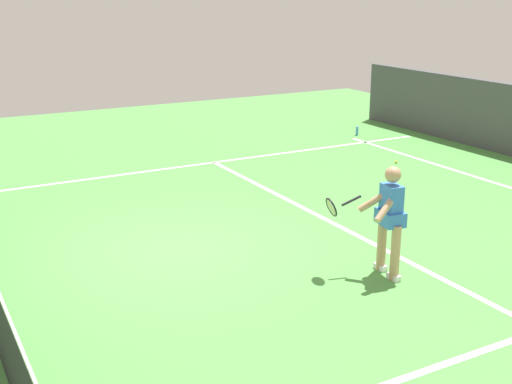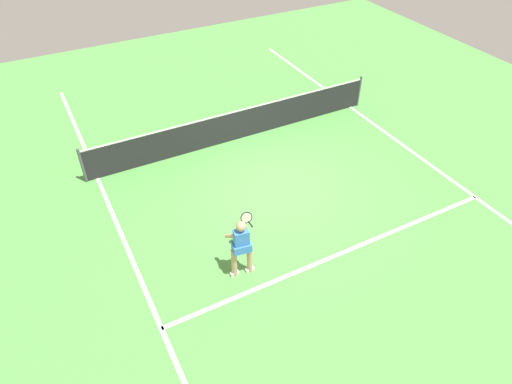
% 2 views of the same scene
% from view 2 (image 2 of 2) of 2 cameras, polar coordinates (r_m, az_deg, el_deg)
% --- Properties ---
extents(ground_plane, '(25.09, 25.09, 0.00)m').
position_cam_2_polar(ground_plane, '(12.89, 3.09, 0.64)').
color(ground_plane, '#4C9342').
extents(service_line_marking, '(8.88, 0.10, 0.01)m').
position_cam_2_polar(service_line_marking, '(11.20, 10.46, -7.43)').
color(service_line_marking, white).
rests_on(service_line_marking, ground).
extents(sideline_left_marking, '(0.10, 17.30, 0.01)m').
position_cam_2_polar(sideline_left_marking, '(11.78, -16.01, -5.67)').
color(sideline_left_marking, white).
rests_on(sideline_left_marking, ground).
extents(sideline_right_marking, '(0.10, 17.30, 0.01)m').
position_cam_2_polar(sideline_right_marking, '(15.25, 17.74, 5.49)').
color(sideline_right_marking, white).
rests_on(sideline_right_marking, ground).
extents(court_net, '(9.56, 0.08, 1.10)m').
position_cam_2_polar(court_net, '(14.60, -2.35, 8.27)').
color(court_net, '#4C4C51').
rests_on(court_net, ground).
extents(tennis_player, '(0.88, 0.91, 1.55)m').
position_cam_2_polar(tennis_player, '(10.03, -1.80, -6.58)').
color(tennis_player, tan).
rests_on(tennis_player, ground).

